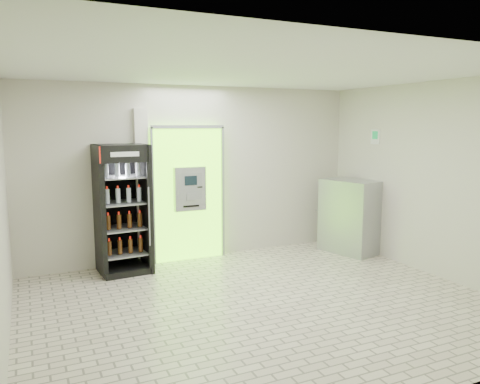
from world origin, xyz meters
TOP-DOWN VIEW (x-y plane):
  - ground at (0.00, 0.00)m, footprint 6.00×6.00m
  - room_shell at (0.00, 0.00)m, footprint 6.00×6.00m
  - atm_assembly at (-0.20, 2.41)m, footprint 1.30×0.24m
  - pillar at (-0.98, 2.45)m, footprint 0.22×0.11m
  - beverage_cooler at (-1.38, 2.16)m, footprint 0.81×0.75m
  - steel_cabinet at (2.66, 1.60)m, footprint 0.92×1.14m
  - exit_sign at (2.99, 1.40)m, footprint 0.02×0.22m

SIDE VIEW (x-z plane):
  - ground at x=0.00m, z-range 0.00..0.00m
  - steel_cabinet at x=2.66m, z-range 0.00..1.34m
  - beverage_cooler at x=-1.38m, z-range -0.04..2.00m
  - atm_assembly at x=-0.20m, z-range 0.01..2.34m
  - pillar at x=-0.98m, z-range 0.00..2.60m
  - room_shell at x=0.00m, z-range -1.16..4.84m
  - exit_sign at x=2.99m, z-range 1.99..2.25m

